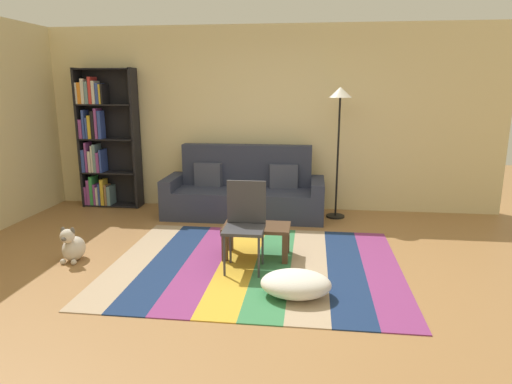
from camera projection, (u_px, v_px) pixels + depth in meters
The scene contains 11 objects.
ground_plane at pixel (244, 271), 4.62m from camera, with size 14.00×14.00×0.00m, color #9E7042.
back_wall at pixel (269, 119), 6.77m from camera, with size 6.80×0.10×2.70m, color beige.
rug at pixel (255, 265), 4.75m from camera, with size 2.99×2.42×0.01m.
couch at pixel (245, 193), 6.53m from camera, with size 2.26×0.80×1.00m.
bookshelf at pixel (102, 140), 6.91m from camera, with size 0.90×0.28×2.10m.
coffee_table at pixel (257, 232), 4.92m from camera, with size 0.72×0.41×0.35m.
pouf at pixel (296, 284), 4.01m from camera, with size 0.63×0.46×0.23m, color white.
dog at pixel (73, 246), 4.85m from camera, with size 0.22×0.35×0.40m.
standing_lamp at pixel (340, 110), 6.16m from camera, with size 0.32×0.32×1.82m.
tv_remote at pixel (251, 223), 4.96m from camera, with size 0.04×0.15×0.02m, color black.
folding_chair at pixel (245, 218), 4.58m from camera, with size 0.40×0.40×0.90m.
Camera 1 is at (0.65, -4.26, 1.83)m, focal length 31.79 mm.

